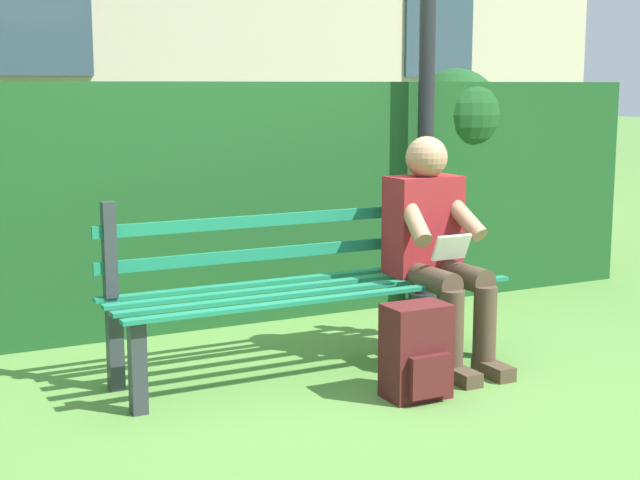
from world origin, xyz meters
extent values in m
plane|color=#517F38|center=(0.00, 0.00, 0.00)|extent=(60.00, 60.00, 0.00)
cube|color=#2D3338|center=(-0.94, 0.19, 0.21)|extent=(0.07, 0.07, 0.42)
cube|color=#2D3338|center=(0.94, 0.19, 0.21)|extent=(0.07, 0.07, 0.42)
cube|color=#2D3338|center=(-0.94, -0.19, 0.21)|extent=(0.07, 0.07, 0.42)
cube|color=#2D3338|center=(0.94, -0.19, 0.21)|extent=(0.07, 0.07, 0.42)
cube|color=#197251|center=(0.00, -0.24, 0.43)|extent=(2.05, 0.06, 0.02)
cube|color=#197251|center=(0.00, -0.08, 0.43)|extent=(2.05, 0.06, 0.02)
cube|color=#197251|center=(0.00, 0.08, 0.43)|extent=(2.05, 0.06, 0.02)
cube|color=#197251|center=(0.00, 0.24, 0.43)|extent=(2.05, 0.06, 0.02)
cube|color=#2D3338|center=(-0.94, -0.23, 0.67)|extent=(0.06, 0.06, 0.45)
cube|color=#2D3338|center=(0.94, -0.23, 0.67)|extent=(0.06, 0.06, 0.45)
cube|color=#197251|center=(0.00, -0.23, 0.58)|extent=(2.05, 0.02, 0.06)
cube|color=#197251|center=(0.00, -0.23, 0.76)|extent=(2.05, 0.02, 0.06)
cube|color=maroon|center=(-0.67, -0.02, 0.70)|extent=(0.38, 0.22, 0.52)
sphere|color=#A57A5B|center=(-0.67, 0.00, 1.06)|extent=(0.22, 0.22, 0.22)
cylinder|color=#473828|center=(-0.77, 0.19, 0.46)|extent=(0.13, 0.42, 0.13)
cylinder|color=#473828|center=(-0.57, 0.19, 0.46)|extent=(0.13, 0.42, 0.13)
cylinder|color=#473828|center=(-0.77, 0.40, 0.22)|extent=(0.12, 0.12, 0.44)
cylinder|color=#473828|center=(-0.57, 0.40, 0.22)|extent=(0.12, 0.12, 0.44)
cube|color=#473828|center=(-0.77, 0.48, 0.04)|extent=(0.10, 0.24, 0.07)
cube|color=#473828|center=(-0.57, 0.48, 0.04)|extent=(0.10, 0.24, 0.07)
cylinder|color=#A57A5B|center=(-0.82, 0.12, 0.76)|extent=(0.14, 0.32, 0.26)
cylinder|color=#A57A5B|center=(-0.52, 0.12, 0.76)|extent=(0.14, 0.32, 0.26)
cube|color=white|center=(-0.67, 0.24, 0.63)|extent=(0.20, 0.07, 0.13)
cube|color=#19471E|center=(0.13, -1.38, 0.73)|extent=(6.32, 0.69, 1.45)
sphere|color=#19471E|center=(-1.77, -1.28, 1.24)|extent=(0.62, 0.62, 0.62)
cube|color=#334756|center=(-4.15, -4.97, 2.12)|extent=(0.90, 0.04, 1.20)
cube|color=#334756|center=(0.26, -4.97, 2.12)|extent=(0.90, 0.04, 1.20)
cube|color=#4C1919|center=(-0.26, 0.56, 0.22)|extent=(0.29, 0.19, 0.44)
cube|color=#4C1919|center=(-0.26, 0.68, 0.13)|extent=(0.21, 0.04, 0.19)
cylinder|color=#4C1919|center=(-0.35, 0.45, 0.24)|extent=(0.04, 0.04, 0.27)
cylinder|color=#4C1919|center=(-0.17, 0.45, 0.24)|extent=(0.04, 0.04, 0.27)
cylinder|color=black|center=(-1.27, -0.91, 0.05)|extent=(0.18, 0.18, 0.10)
cylinder|color=black|center=(-1.27, -0.91, 1.43)|extent=(0.10, 0.10, 2.86)
camera|label=1|loc=(2.05, 4.07, 1.44)|focal=52.65mm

